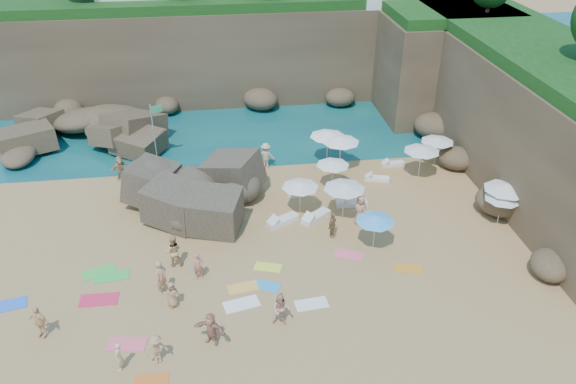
{
  "coord_description": "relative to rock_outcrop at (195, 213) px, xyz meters",
  "views": [
    {
      "loc": [
        -1.82,
        -24.95,
        18.93
      ],
      "look_at": [
        2.0,
        3.0,
        2.0
      ],
      "focal_mm": 35.0,
      "sensor_mm": 36.0,
      "label": 1
    }
  ],
  "objects": [
    {
      "name": "towel_5",
      "position": [
        2.33,
        -8.62,
        0.02
      ],
      "size": [
        1.89,
        1.24,
        0.03
      ],
      "primitive_type": "cube",
      "rotation": [
        0.0,
        0.0,
        0.22
      ],
      "color": "white",
      "rests_on": "ground"
    },
    {
      "name": "flag_pole",
      "position": [
        -2.6,
        7.56,
        2.72
      ],
      "size": [
        0.82,
        0.25,
        4.26
      ],
      "color": "silver",
      "rests_on": "ground"
    },
    {
      "name": "parasol_11",
      "position": [
        18.02,
        -3.59,
        1.86
      ],
      "size": [
        2.14,
        2.14,
        2.02
      ],
      "color": "silver",
      "rests_on": "ground"
    },
    {
      "name": "parasol_2",
      "position": [
        9.4,
        5.56,
        2.2
      ],
      "size": [
        2.54,
        2.54,
        2.4
      ],
      "color": "silver",
      "rests_on": "ground"
    },
    {
      "name": "towel_10",
      "position": [
        11.37,
        -7.04,
        0.01
      ],
      "size": [
        1.69,
        1.18,
        0.03
      ],
      "primitive_type": "cube",
      "rotation": [
        0.0,
        0.0,
        -0.29
      ],
      "color": "orange",
      "rests_on": "ground"
    },
    {
      "name": "cliff_corner",
      "position": [
        20.6,
        15.42,
        4.0
      ],
      "size": [
        10.0,
        12.0,
        8.0
      ],
      "primitive_type": "cube",
      "color": "brown",
      "rests_on": "ground"
    },
    {
      "name": "towel_7",
      "position": [
        -4.67,
        -7.34,
        0.02
      ],
      "size": [
        1.89,
        0.97,
        0.03
      ],
      "primitive_type": "cube",
      "rotation": [
        0.0,
        0.0,
        -0.02
      ],
      "color": "#E3284B",
      "rests_on": "ground"
    },
    {
      "name": "parasol_10",
      "position": [
        9.99,
        -4.88,
        1.91
      ],
      "size": [
        2.2,
        2.2,
        2.08
      ],
      "color": "silver",
      "rests_on": "ground"
    },
    {
      "name": "person_lie_4",
      "position": [
        0.29,
        -6.32,
        0.18
      ],
      "size": [
        0.82,
        1.58,
        0.36
      ],
      "primitive_type": "imported",
      "rotation": [
        0.0,
        0.0,
        0.19
      ],
      "color": "#B66F5B",
      "rests_on": "ground"
    },
    {
      "name": "person_stand_3",
      "position": [
        7.9,
        -3.57,
        0.8
      ],
      "size": [
        0.86,
        0.99,
        1.6
      ],
      "primitive_type": "imported",
      "rotation": [
        0.0,
        0.0,
        0.95
      ],
      "color": "olive",
      "rests_on": "ground"
    },
    {
      "name": "rock_outcrop",
      "position": [
        0.0,
        0.0,
        0.0
      ],
      "size": [
        7.53,
        5.9,
        2.85
      ],
      "primitive_type": null,
      "rotation": [
        0.0,
        0.0,
        0.08
      ],
      "color": "brown",
      "rests_on": "ground"
    },
    {
      "name": "towel_11",
      "position": [
        -4.99,
        -5.1,
        0.02
      ],
      "size": [
        1.9,
        1.38,
        0.03
      ],
      "primitive_type": "cube",
      "rotation": [
        0.0,
        0.0,
        0.35
      ],
      "color": "green",
      "rests_on": "ground"
    },
    {
      "name": "person_lie_1",
      "position": [
        -6.85,
        -9.48,
        0.21
      ],
      "size": [
        1.59,
        1.94,
        0.41
      ],
      "primitive_type": "imported",
      "rotation": [
        0.0,
        0.0,
        -0.43
      ],
      "color": "#F2C389",
      "rests_on": "ground"
    },
    {
      "name": "cliff_back",
      "position": [
        5.6,
        20.42,
        4.0
      ],
      "size": [
        44.0,
        8.0,
        8.0
      ],
      "primitive_type": "cube",
      "color": "brown",
      "rests_on": "ground"
    },
    {
      "name": "parasol_1",
      "position": [
        10.1,
        4.48,
        2.25
      ],
      "size": [
        2.59,
        2.59,
        2.45
      ],
      "color": "silver",
      "rests_on": "ground"
    },
    {
      "name": "person_stand_2",
      "position": [
        4.98,
        5.31,
        0.94
      ],
      "size": [
        1.29,
        0.76,
        1.87
      ],
      "primitive_type": "imported",
      "rotation": [
        0.0,
        0.0,
        2.92
      ],
      "color": "#D9AF7B",
      "rests_on": "ground"
    },
    {
      "name": "parasol_5",
      "position": [
        8.97,
        -1.64,
        2.19
      ],
      "size": [
        2.52,
        2.52,
        2.39
      ],
      "color": "silver",
      "rests_on": "ground"
    },
    {
      "name": "towel_1",
      "position": [
        -2.99,
        -10.56,
        0.02
      ],
      "size": [
        1.9,
        1.16,
        0.03
      ],
      "primitive_type": "cube",
      "rotation": [
        0.0,
        0.0,
        -0.16
      ],
      "color": "#F25E71",
      "rests_on": "ground"
    },
    {
      "name": "person_stand_4",
      "position": [
        9.81,
        -2.47,
        0.96
      ],
      "size": [
        0.88,
        1.06,
        1.91
      ],
      "primitive_type": "imported",
      "rotation": [
        0.0,
        0.0,
        -1.09
      ],
      "color": "tan",
      "rests_on": "ground"
    },
    {
      "name": "person_stand_5",
      "position": [
        -4.95,
        5.08,
        0.83
      ],
      "size": [
        1.54,
        1.21,
        1.67
      ],
      "primitive_type": "imported",
      "rotation": [
        0.0,
        0.0,
        0.57
      ],
      "color": "tan",
      "rests_on": "ground"
    },
    {
      "name": "towel_8",
      "position": [
        3.64,
        -7.4,
        0.01
      ],
      "size": [
        1.68,
        1.32,
        0.03
      ],
      "primitive_type": "cube",
      "rotation": [
        0.0,
        0.0,
        -0.43
      ],
      "color": "#289ED9",
      "rests_on": "ground"
    },
    {
      "name": "person_stand_6",
      "position": [
        -3.06,
        -11.94,
        0.73
      ],
      "size": [
        0.4,
        0.57,
        1.45
      ],
      "primitive_type": "imported",
      "rotation": [
        0.0,
        0.0,
        4.6
      ],
      "color": "#F4C88B",
      "rests_on": "ground"
    },
    {
      "name": "towel_12",
      "position": [
        2.5,
        -7.39,
        0.01
      ],
      "size": [
        1.64,
        0.99,
        0.03
      ],
      "primitive_type": "cube",
      "rotation": [
        0.0,
        0.0,
        0.14
      ],
      "color": "#F4B140",
      "rests_on": "ground"
    },
    {
      "name": "lounger_3",
      "position": [
        6.9,
        1.3,
        0.14
      ],
      "size": [
        1.84,
        1.0,
        0.27
      ],
      "primitive_type": "cube",
      "rotation": [
        0.0,
        0.0,
        0.25
      ],
      "color": "white",
      "rests_on": "ground"
    },
    {
      "name": "towel_2",
      "position": [
        -1.74,
        -12.79,
        0.01
      ],
      "size": [
        1.47,
        0.74,
        0.03
      ],
      "primitive_type": "cube",
      "rotation": [
        0.0,
        0.0,
        -0.0
      ],
      "color": "orange",
      "rests_on": "ground"
    },
    {
      "name": "towel_3",
      "position": [
        -4.29,
        -5.57,
        0.02
      ],
      "size": [
        1.89,
        1.09,
        0.03
      ],
      "primitive_type": "cube",
      "rotation": [
        0.0,
        0.0,
        0.1
      ],
      "color": "green",
      "rests_on": "ground"
    },
    {
      "name": "lounger_0",
      "position": [
        5.27,
        -1.79,
        0.16
      ],
      "size": [
        2.08,
        1.56,
        0.31
      ],
      "primitive_type": "cube",
      "rotation": [
        0.0,
        0.0,
        0.5
      ],
      "color": "white",
      "rests_on": "ground"
    },
    {
      "name": "lounger_1",
      "position": [
        13.96,
        4.37,
        0.13
      ],
      "size": [
        1.63,
        0.61,
        0.25
      ],
      "primitive_type": "cube",
      "rotation": [
        0.0,
        0.0,
        0.04
      ],
      "color": "silver",
      "rests_on": "ground"
    },
    {
      "name": "marina_masts",
      "position": [
        -12.9,
        25.42,
        3.0
      ],
      "size": [
        3.1,
        0.1,
        6.0
      ],
      "color": "white",
      "rests_on": "ground"
    },
    {
      "name": "person_lie_3",
      "position": [
        0.85,
        -10.97,
        0.22
      ],
      "size": [
        2.15,
        2.19,
        0.44
      ],
      "primitive_type": "imported",
      "rotation": [
        0.0,
        0.0,
        -0.51
      ],
      "color": "tan",
      "rests_on": "ground"
    },
    {
      "name": "seawater",
      "position": [
        3.6,
        25.42,
        0.0
      ],
      "size": [
        120.0,
        120.0,
        0.0
      ],
      "primitive_type": "plane",
      "color": "#0C4751",
      "rests_on": "ground"
    },
    {
      "name": "person_stand_1",
      "position": [
        -1.01,
        -5.02,
        0.94
      ],
      "size": [
        0.93,
        0.74,
        1.88
      ],
      "primitive_type": "imported",
      "rotation": [
        0.0,
        0.0,
        3.11
      ],
      "color": "tan",
      "rests_on": "ground"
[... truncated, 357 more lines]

